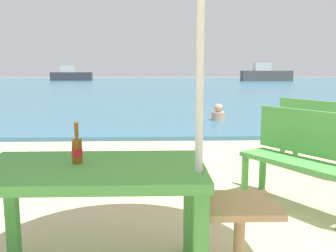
% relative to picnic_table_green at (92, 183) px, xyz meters
% --- Properties ---
extents(sea_water, '(120.00, 50.00, 0.08)m').
position_rel_picnic_table_green_xyz_m(sea_water, '(1.11, 29.57, -0.61)').
color(sea_water, '#386B84').
rests_on(sea_water, ground_plane).
extents(picnic_table_green, '(1.40, 0.80, 0.76)m').
position_rel_picnic_table_green_xyz_m(picnic_table_green, '(0.00, 0.00, 0.00)').
color(picnic_table_green, '#4C9E47').
rests_on(picnic_table_green, ground_plane).
extents(beer_bottle_amber, '(0.07, 0.07, 0.26)m').
position_rel_picnic_table_green_xyz_m(beer_bottle_amber, '(-0.09, 0.05, 0.20)').
color(beer_bottle_amber, brown).
rests_on(beer_bottle_amber, picnic_table_green).
extents(side_table_wood, '(0.44, 0.44, 0.54)m').
position_rel_picnic_table_green_xyz_m(side_table_wood, '(0.92, -0.06, -0.30)').
color(side_table_wood, tan).
rests_on(side_table_wood, ground_plane).
extents(bench_green_left, '(0.90, 1.22, 0.95)m').
position_rel_picnic_table_green_xyz_m(bench_green_left, '(2.53, 2.41, -0.11)').
color(bench_green_left, '#4C9E47').
rests_on(bench_green_left, ground_plane).
extents(bench_green_right, '(0.95, 1.21, 0.95)m').
position_rel_picnic_table_green_xyz_m(bench_green_right, '(1.82, 1.22, -0.11)').
color(bench_green_right, '#4C9E47').
rests_on(bench_green_right, ground_plane).
extents(swimmer_person, '(0.34, 0.34, 0.41)m').
position_rel_picnic_table_green_xyz_m(swimmer_person, '(1.96, 6.84, -0.41)').
color(swimmer_person, tan).
rests_on(swimmer_person, sea_water).
extents(boat_fishing_trawler, '(4.40, 1.20, 1.60)m').
position_rel_picnic_table_green_xyz_m(boat_fishing_trawler, '(-8.95, 38.61, 0.01)').
color(boat_fishing_trawler, '#38383F').
rests_on(boat_fishing_trawler, sea_water).
extents(boat_barge, '(5.27, 1.44, 1.92)m').
position_rel_picnic_table_green_xyz_m(boat_barge, '(12.04, 36.58, 0.12)').
color(boat_barge, '#4C4C4C').
rests_on(boat_barge, sea_water).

